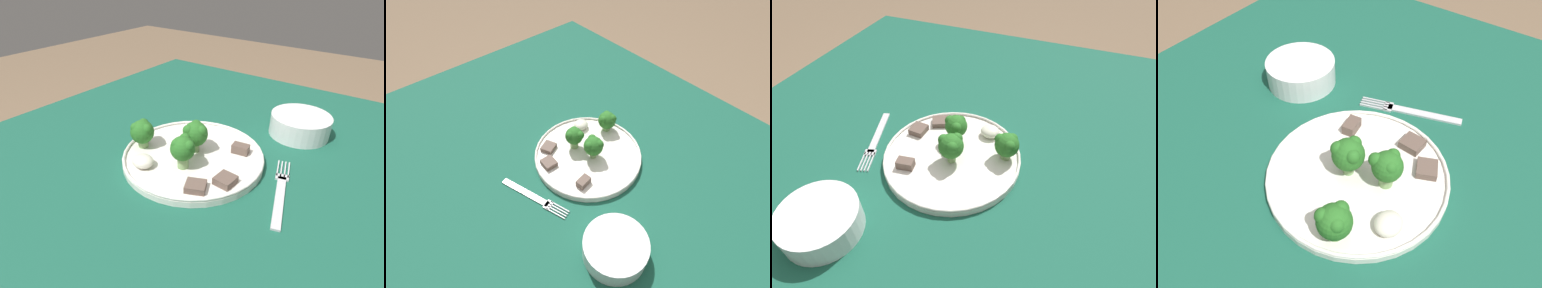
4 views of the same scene
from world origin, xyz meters
The scene contains 12 objects.
ground_plane centered at (0.00, 0.00, 0.00)m, with size 8.00×8.00×0.00m, color #7F664C.
table centered at (0.00, 0.00, 0.62)m, with size 1.06×1.18×0.71m.
dinner_plate centered at (-0.04, 0.04, 0.72)m, with size 0.28×0.28×0.02m.
fork centered at (0.14, 0.05, 0.71)m, with size 0.07×0.18×0.00m.
cream_bowl centered at (0.09, 0.27, 0.73)m, with size 0.13×0.13×0.05m.
broccoli_floret_near_rim_left centered at (-0.14, 0.01, 0.76)m, with size 0.05×0.05×0.06m.
broccoli_floret_center_left centered at (-0.03, 0.00, 0.76)m, with size 0.05×0.05×0.06m.
broccoli_floret_back_left centered at (-0.05, 0.06, 0.76)m, with size 0.05×0.05×0.07m.
meat_slice_front_slice centered at (0.03, -0.04, 0.73)m, with size 0.04×0.04×0.01m.
meat_slice_middle_slice centered at (0.03, 0.11, 0.73)m, with size 0.04×0.03×0.02m.
meat_slice_rear_slice centered at (0.06, 0.01, 0.73)m, with size 0.03×0.04×0.01m.
sauce_dollop centered at (-0.09, -0.04, 0.73)m, with size 0.04×0.04×0.02m.
Camera 2 is at (0.32, 0.42, 1.32)m, focal length 28.00 mm.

